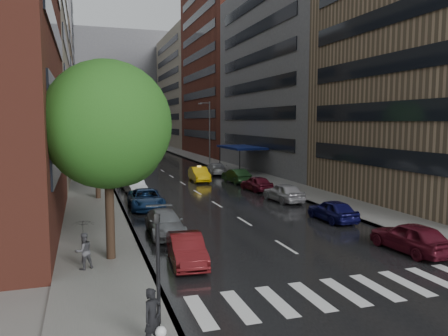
% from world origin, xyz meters
% --- Properties ---
extents(ground, '(220.00, 220.00, 0.00)m').
position_xyz_m(ground, '(0.00, 0.00, 0.00)').
color(ground, gray).
rests_on(ground, ground).
extents(road, '(14.00, 140.00, 0.01)m').
position_xyz_m(road, '(0.00, 50.00, 0.01)').
color(road, black).
rests_on(road, ground).
extents(sidewalk_left, '(4.00, 140.00, 0.15)m').
position_xyz_m(sidewalk_left, '(-9.00, 50.00, 0.07)').
color(sidewalk_left, gray).
rests_on(sidewalk_left, ground).
extents(sidewalk_right, '(4.00, 140.00, 0.15)m').
position_xyz_m(sidewalk_right, '(9.00, 50.00, 0.07)').
color(sidewalk_right, gray).
rests_on(sidewalk_right, ground).
extents(crosswalk, '(13.15, 2.80, 0.01)m').
position_xyz_m(crosswalk, '(0.20, -2.00, 0.01)').
color(crosswalk, silver).
rests_on(crosswalk, ground).
extents(buildings_left, '(8.00, 108.00, 38.00)m').
position_xyz_m(buildings_left, '(-15.00, 58.79, 15.99)').
color(buildings_left, maroon).
rests_on(buildings_left, ground).
extents(buildings_right, '(8.05, 109.10, 36.00)m').
position_xyz_m(buildings_right, '(15.00, 56.70, 15.03)').
color(buildings_right, '#937A5B').
rests_on(buildings_right, ground).
extents(building_far, '(40.00, 14.00, 32.00)m').
position_xyz_m(building_far, '(0.00, 118.00, 16.00)').
color(building_far, slate).
rests_on(building_far, ground).
extents(tree_near, '(5.68, 5.68, 9.06)m').
position_xyz_m(tree_near, '(-8.60, 4.40, 6.20)').
color(tree_near, '#382619').
rests_on(tree_near, ground).
extents(tree_mid, '(5.82, 5.82, 9.28)m').
position_xyz_m(tree_mid, '(-8.60, 20.88, 6.35)').
color(tree_mid, '#382619').
rests_on(tree_mid, ground).
extents(tree_far, '(5.74, 5.74, 9.15)m').
position_xyz_m(tree_far, '(-8.60, 31.93, 6.26)').
color(tree_far, '#382619').
rests_on(tree_far, ground).
extents(taxi, '(1.82, 4.69, 1.52)m').
position_xyz_m(taxi, '(2.00, 28.92, 0.76)').
color(taxi, yellow).
rests_on(taxi, ground).
extents(parked_cars_left, '(2.48, 41.26, 1.56)m').
position_xyz_m(parked_cars_left, '(-5.40, 22.09, 0.72)').
color(parked_cars_left, '#521012').
rests_on(parked_cars_left, ground).
extents(parked_cars_right, '(2.44, 37.60, 1.51)m').
position_xyz_m(parked_cars_right, '(5.40, 18.47, 0.73)').
color(parked_cars_right, '#51101D').
rests_on(parked_cars_right, ground).
extents(ped_bag_walker, '(0.73, 0.68, 1.67)m').
position_xyz_m(ped_bag_walker, '(-7.98, -4.07, 0.96)').
color(ped_bag_walker, black).
rests_on(ped_bag_walker, sidewalk_left).
extents(ped_black_umbrella, '(0.96, 0.98, 2.09)m').
position_xyz_m(ped_black_umbrella, '(-9.77, 3.24, 1.40)').
color(ped_black_umbrella, '#46464B').
rests_on(ped_black_umbrella, sidewalk_left).
extents(traffic_light, '(0.18, 0.15, 3.45)m').
position_xyz_m(traffic_light, '(-7.60, -2.71, 2.23)').
color(traffic_light, black).
rests_on(traffic_light, sidewalk_left).
extents(street_lamp_left, '(1.74, 0.22, 9.00)m').
position_xyz_m(street_lamp_left, '(-7.72, 30.00, 4.89)').
color(street_lamp_left, gray).
rests_on(street_lamp_left, sidewalk_left).
extents(street_lamp_right, '(1.74, 0.22, 9.00)m').
position_xyz_m(street_lamp_right, '(7.72, 45.00, 4.89)').
color(street_lamp_right, gray).
rests_on(street_lamp_right, sidewalk_right).
extents(awning, '(4.00, 8.00, 3.12)m').
position_xyz_m(awning, '(8.98, 35.00, 3.13)').
color(awning, navy).
rests_on(awning, sidewalk_right).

